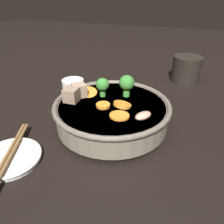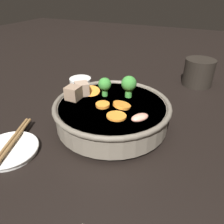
{
  "view_description": "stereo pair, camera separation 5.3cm",
  "coord_description": "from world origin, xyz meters",
  "px_view_note": "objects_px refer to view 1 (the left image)",
  "views": [
    {
      "loc": [
        -0.43,
        -0.14,
        0.31
      ],
      "look_at": [
        0.0,
        0.0,
        0.04
      ],
      "focal_mm": 35.0,
      "sensor_mm": 36.0,
      "label": 1
    },
    {
      "loc": [
        -0.41,
        -0.19,
        0.31
      ],
      "look_at": [
        0.0,
        0.0,
        0.04
      ],
      "focal_mm": 35.0,
      "sensor_mm": 36.0,
      "label": 2
    }
  ],
  "objects_px": {
    "stirfry_bowl": "(112,111)",
    "side_saucer": "(11,158)",
    "tea_cup": "(73,87)",
    "chopsticks_pair": "(10,154)",
    "dark_mug": "(186,69)"
  },
  "relations": [
    {
      "from": "side_saucer",
      "to": "tea_cup",
      "type": "relative_size",
      "value": 1.81
    },
    {
      "from": "stirfry_bowl",
      "to": "tea_cup",
      "type": "distance_m",
      "value": 0.22
    },
    {
      "from": "dark_mug",
      "to": "stirfry_bowl",
      "type": "bearing_deg",
      "value": 156.19
    },
    {
      "from": "chopsticks_pair",
      "to": "dark_mug",
      "type": "bearing_deg",
      "value": -30.01
    },
    {
      "from": "side_saucer",
      "to": "tea_cup",
      "type": "height_order",
      "value": "tea_cup"
    },
    {
      "from": "side_saucer",
      "to": "dark_mug",
      "type": "bearing_deg",
      "value": -30.01
    },
    {
      "from": "stirfry_bowl",
      "to": "dark_mug",
      "type": "bearing_deg",
      "value": -23.81
    },
    {
      "from": "side_saucer",
      "to": "tea_cup",
      "type": "bearing_deg",
      "value": 3.25
    },
    {
      "from": "tea_cup",
      "to": "chopsticks_pair",
      "type": "xyz_separation_m",
      "value": [
        -0.31,
        -0.02,
        -0.01
      ]
    },
    {
      "from": "tea_cup",
      "to": "side_saucer",
      "type": "bearing_deg",
      "value": -176.75
    },
    {
      "from": "tea_cup",
      "to": "chopsticks_pair",
      "type": "height_order",
      "value": "tea_cup"
    },
    {
      "from": "stirfry_bowl",
      "to": "tea_cup",
      "type": "height_order",
      "value": "stirfry_bowl"
    },
    {
      "from": "side_saucer",
      "to": "dark_mug",
      "type": "relative_size",
      "value": 0.98
    },
    {
      "from": "stirfry_bowl",
      "to": "dark_mug",
      "type": "distance_m",
      "value": 0.4
    },
    {
      "from": "stirfry_bowl",
      "to": "side_saucer",
      "type": "distance_m",
      "value": 0.24
    }
  ]
}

